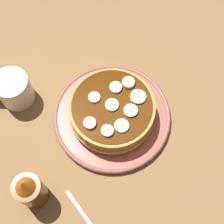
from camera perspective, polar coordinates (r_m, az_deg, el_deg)
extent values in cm
cube|color=olive|center=(78.14, 0.00, -1.41)|extent=(140.00, 140.00, 3.00)
cylinder|color=#CC594C|center=(76.10, 0.00, -0.79)|extent=(26.75, 26.75, 1.41)
torus|color=#965750|center=(75.64, 0.00, -0.65)|extent=(26.94, 26.94, 0.99)
cylinder|color=#9F6A32|center=(74.88, 0.07, -0.31)|extent=(18.86, 18.86, 1.32)
cylinder|color=tan|center=(73.82, 0.11, 0.37)|extent=(19.41, 19.41, 1.32)
cylinder|color=#A47730|center=(72.43, 0.35, 0.47)|extent=(19.00, 19.00, 1.32)
cylinder|color=tan|center=(71.14, 0.12, 0.76)|extent=(18.81, 18.81, 1.32)
cylinder|color=#592B0A|center=(70.52, 0.00, 1.11)|extent=(17.56, 17.56, 0.16)
cylinder|color=#EBEDB6|center=(70.14, -0.28, 0.97)|extent=(2.94, 2.94, 0.71)
cylinder|color=tan|center=(69.78, -0.29, 1.10)|extent=(0.82, 0.82, 0.08)
cylinder|color=beige|center=(72.09, 0.65, 4.25)|extent=(2.79, 2.79, 0.80)
cylinder|color=tan|center=(71.70, 0.65, 4.41)|extent=(0.78, 0.78, 0.08)
cylinder|color=beige|center=(71.15, -3.08, 2.51)|extent=(2.60, 2.60, 0.69)
cylinder|color=tan|center=(70.80, -3.10, 2.65)|extent=(0.73, 0.73, 0.08)
cylinder|color=#F7F1B2|center=(71.32, 4.53, 2.62)|extent=(3.46, 3.46, 0.72)
cylinder|color=tan|center=(70.97, 4.55, 2.77)|extent=(0.97, 0.97, 0.08)
cylinder|color=#FCF3C2|center=(68.65, -3.86, -1.96)|extent=(2.66, 2.66, 0.98)
cylinder|color=tan|center=(68.15, -3.88, -1.80)|extent=(0.75, 0.75, 0.08)
cylinder|color=#EFEFBC|center=(68.50, 1.68, -2.40)|extent=(3.10, 3.10, 0.65)
cylinder|color=tan|center=(68.16, 1.69, -2.29)|extent=(0.87, 0.87, 0.08)
cylinder|color=#FCE8B5|center=(72.62, 2.85, 5.08)|extent=(2.79, 2.79, 0.99)
cylinder|color=tan|center=(72.15, 2.87, 5.28)|extent=(0.78, 0.78, 0.08)
cylinder|color=#F9EDC2|center=(69.80, 3.23, 0.21)|extent=(3.01, 3.01, 0.79)
cylinder|color=tan|center=(69.40, 3.25, 0.36)|extent=(0.84, 0.84, 0.08)
cylinder|color=#F1E7C3|center=(67.96, -0.81, -3.28)|extent=(2.65, 2.65, 0.88)
cylinder|color=tan|center=(67.51, -0.82, -3.14)|extent=(0.74, 0.74, 0.08)
cylinder|color=white|center=(78.73, -16.51, 3.74)|extent=(7.86, 7.86, 7.73)
cylinder|color=black|center=(76.11, -17.12, 4.79)|extent=(6.68, 6.68, 0.46)
cube|color=silver|center=(71.53, -5.54, -16.44)|extent=(5.47, 8.52, 0.50)
cylinder|color=brown|center=(69.17, -13.78, -13.20)|extent=(5.58, 5.58, 9.31)
cone|color=orange|center=(63.13, -15.07, -12.15)|extent=(3.90, 3.90, 3.35)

